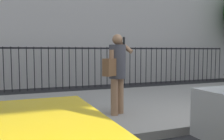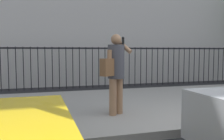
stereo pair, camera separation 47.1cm
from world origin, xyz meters
name	(u,v)px [view 1 (the left image)]	position (x,y,z in m)	size (l,w,h in m)	color
ground_plane	(212,132)	(0.00, 0.00, 0.00)	(60.00, 60.00, 0.00)	black
sidewalk	(151,103)	(0.00, 2.20, 0.07)	(28.00, 4.40, 0.15)	gray
iron_fence	(104,62)	(0.00, 5.90, 1.02)	(12.03, 0.04, 1.60)	black
pedestrian_on_phone	(117,68)	(-1.37, 1.21, 1.10)	(0.71, 0.62, 1.64)	#936B4C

